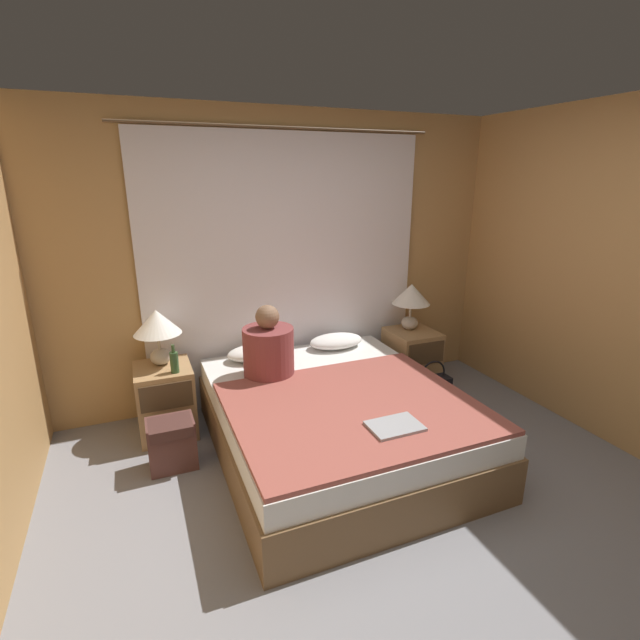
% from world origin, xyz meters
% --- Properties ---
extents(ground_plane, '(16.00, 16.00, 0.00)m').
position_xyz_m(ground_plane, '(0.00, 0.00, 0.00)').
color(ground_plane, gray).
extents(wall_back, '(4.09, 0.06, 2.50)m').
position_xyz_m(wall_back, '(0.00, 2.08, 1.25)').
color(wall_back, tan).
rests_on(wall_back, ground_plane).
extents(curtain_panel, '(2.66, 0.03, 2.34)m').
position_xyz_m(curtain_panel, '(0.00, 2.02, 1.17)').
color(curtain_panel, white).
rests_on(curtain_panel, ground_plane).
extents(bed, '(1.67, 2.00, 0.48)m').
position_xyz_m(bed, '(0.00, 0.97, 0.24)').
color(bed, brown).
rests_on(bed, ground_plane).
extents(nightstand_left, '(0.42, 0.46, 0.56)m').
position_xyz_m(nightstand_left, '(-1.13, 1.70, 0.28)').
color(nightstand_left, '#A87F51').
rests_on(nightstand_left, ground_plane).
extents(nightstand_right, '(0.42, 0.46, 0.56)m').
position_xyz_m(nightstand_right, '(1.13, 1.70, 0.28)').
color(nightstand_right, '#A87F51').
rests_on(nightstand_right, ground_plane).
extents(lamp_left, '(0.36, 0.36, 0.44)m').
position_xyz_m(lamp_left, '(-1.13, 1.77, 0.87)').
color(lamp_left, '#B2A899').
rests_on(lamp_left, nightstand_left).
extents(lamp_right, '(0.36, 0.36, 0.44)m').
position_xyz_m(lamp_right, '(1.13, 1.77, 0.87)').
color(lamp_right, '#B2A899').
rests_on(lamp_right, nightstand_right).
extents(pillow_left, '(0.49, 0.30, 0.12)m').
position_xyz_m(pillow_left, '(-0.37, 1.78, 0.54)').
color(pillow_left, white).
rests_on(pillow_left, bed).
extents(pillow_right, '(0.49, 0.30, 0.12)m').
position_xyz_m(pillow_right, '(0.37, 1.78, 0.54)').
color(pillow_right, white).
rests_on(pillow_right, bed).
extents(blanket_on_bed, '(1.61, 1.37, 0.03)m').
position_xyz_m(blanket_on_bed, '(0.00, 0.68, 0.50)').
color(blanket_on_bed, '#994C42').
rests_on(blanket_on_bed, bed).
extents(person_left_in_bed, '(0.39, 0.39, 0.57)m').
position_xyz_m(person_left_in_bed, '(-0.37, 1.40, 0.70)').
color(person_left_in_bed, brown).
rests_on(person_left_in_bed, bed).
extents(beer_bottle_on_left_stand, '(0.06, 0.06, 0.22)m').
position_xyz_m(beer_bottle_on_left_stand, '(-1.04, 1.57, 0.64)').
color(beer_bottle_on_left_stand, '#2D4C28').
rests_on(beer_bottle_on_left_stand, nightstand_left).
extents(laptop_on_bed, '(0.32, 0.23, 0.02)m').
position_xyz_m(laptop_on_bed, '(0.10, 0.33, 0.52)').
color(laptop_on_bed, '#9EA0A5').
rests_on(laptop_on_bed, blanket_on_bed).
extents(backpack_on_floor, '(0.32, 0.26, 0.36)m').
position_xyz_m(backpack_on_floor, '(-1.14, 1.21, 0.20)').
color(backpack_on_floor, brown).
rests_on(backpack_on_floor, ground_plane).
extents(handbag_on_floor, '(0.34, 0.14, 0.40)m').
position_xyz_m(handbag_on_floor, '(1.11, 1.33, 0.13)').
color(handbag_on_floor, black).
rests_on(handbag_on_floor, ground_plane).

